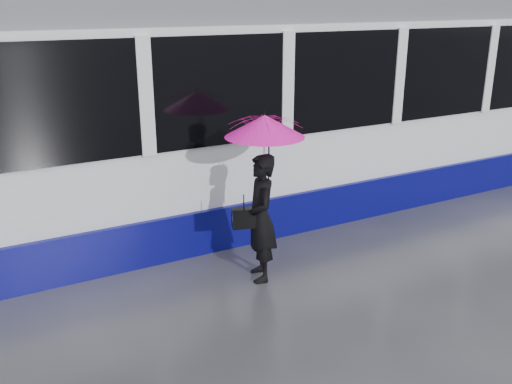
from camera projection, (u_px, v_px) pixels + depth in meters
ground at (324, 272)px, 7.31m from camera, size 90.00×90.00×0.00m
rails at (236, 211)px, 9.38m from camera, size 34.00×1.51×0.02m
tram at (273, 109)px, 9.17m from camera, size 26.00×2.56×3.35m
woman at (261, 218)px, 6.92m from camera, size 0.54×0.67×1.60m
umbrella at (265, 141)px, 6.63m from camera, size 1.17×1.17×1.08m
handbag at (244, 218)px, 6.82m from camera, size 0.31×0.20×0.43m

